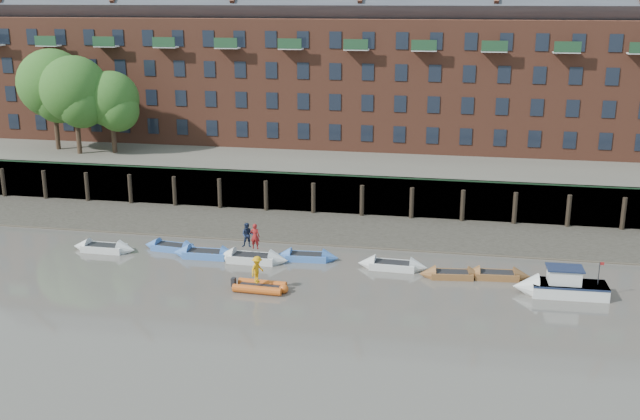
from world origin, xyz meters
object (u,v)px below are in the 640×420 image
(rowboat_2, at_px, (206,254))
(person_rib_crew, at_px, (257,270))
(rowboat_7, at_px, (496,275))
(motor_launch, at_px, (554,286))
(rowboat_3, at_px, (252,258))
(rib_tender, at_px, (262,287))
(person_rower_a, at_px, (255,236))
(rowboat_4, at_px, (307,257))
(rowboat_5, at_px, (393,265))
(rowboat_0, at_px, (104,248))
(rowboat_1, at_px, (172,247))
(rowboat_6, at_px, (452,275))
(person_rower_b, at_px, (247,235))

(rowboat_2, height_order, person_rib_crew, person_rib_crew)
(rowboat_7, relative_size, motor_launch, 0.78)
(rowboat_3, relative_size, rib_tender, 1.49)
(rowboat_2, height_order, person_rower_a, person_rower_a)
(person_rower_a, bearing_deg, rowboat_4, -158.18)
(rowboat_5, height_order, motor_launch, motor_launch)
(rowboat_4, relative_size, rowboat_7, 1.02)
(rowboat_0, bearing_deg, person_rib_crew, -21.33)
(rowboat_7, bearing_deg, person_rib_crew, -165.09)
(rowboat_0, distance_m, rowboat_5, 20.20)
(rowboat_3, relative_size, motor_launch, 0.90)
(motor_launch, bearing_deg, rowboat_2, -7.91)
(rowboat_1, relative_size, rowboat_5, 0.94)
(rib_tender, distance_m, motor_launch, 17.51)
(rowboat_2, bearing_deg, rowboat_3, -5.97)
(rowboat_1, distance_m, person_rower_a, 6.77)
(rowboat_5, bearing_deg, motor_launch, -12.69)
(person_rower_a, bearing_deg, rowboat_0, 1.87)
(rowboat_6, xyz_separation_m, person_rib_crew, (-11.50, -4.47, 1.17))
(rowboat_6, bearing_deg, person_rower_b, 170.80)
(rowboat_4, xyz_separation_m, motor_launch, (15.75, -3.20, 0.35))
(rowboat_3, bearing_deg, person_rib_crew, -69.86)
(rib_tender, bearing_deg, rowboat_5, 38.39)
(rowboat_0, distance_m, person_rower_b, 10.58)
(rowboat_3, distance_m, rowboat_4, 3.69)
(rowboat_0, distance_m, rowboat_1, 4.73)
(rowboat_7, height_order, person_rower_a, person_rower_a)
(rowboat_4, bearing_deg, person_rower_b, -170.54)
(rowboat_1, xyz_separation_m, rowboat_5, (15.60, -0.80, 0.02))
(rowboat_1, relative_size, rowboat_4, 0.99)
(rib_tender, relative_size, person_rower_a, 1.92)
(rowboat_4, bearing_deg, rowboat_6, -12.60)
(person_rower_a, bearing_deg, rowboat_7, -177.09)
(rowboat_3, height_order, person_rib_crew, person_rib_crew)
(rowboat_0, bearing_deg, motor_launch, -3.65)
(rowboat_4, distance_m, rib_tender, 6.11)
(person_rower_a, relative_size, person_rib_crew, 1.04)
(rowboat_3, relative_size, person_rower_b, 2.94)
(person_rib_crew, bearing_deg, rowboat_1, 72.81)
(rowboat_2, xyz_separation_m, person_rower_b, (3.04, -0.11, 1.58))
(rowboat_1, bearing_deg, person_rower_b, -3.71)
(rowboat_5, bearing_deg, rowboat_1, 178.97)
(person_rib_crew, bearing_deg, person_rower_a, 37.66)
(rowboat_2, height_order, rowboat_7, rowboat_2)
(rowboat_3, xyz_separation_m, person_rower_b, (-0.33, 0.17, 1.56))
(rowboat_6, xyz_separation_m, person_rower_b, (-13.58, 0.63, 1.60))
(rowboat_3, distance_m, rowboat_7, 16.03)
(rowboat_2, relative_size, person_rib_crew, 2.78)
(rowboat_3, distance_m, motor_launch, 19.41)
(rowboat_0, bearing_deg, rowboat_2, 1.71)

